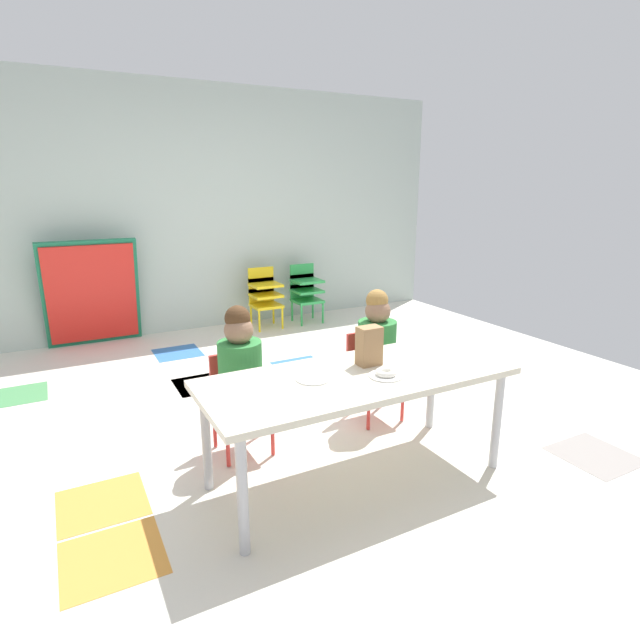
# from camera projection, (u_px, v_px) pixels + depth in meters

# --- Properties ---
(ground_plane) EXTENTS (6.12, 5.28, 0.02)m
(ground_plane) POSITION_uv_depth(u_px,v_px,m) (298.00, 416.00, 3.62)
(ground_plane) COLOR silver
(back_wall) EXTENTS (6.12, 0.10, 2.64)m
(back_wall) POSITION_uv_depth(u_px,v_px,m) (193.00, 210.00, 5.52)
(back_wall) COLOR #B2C1B7
(back_wall) RESTS_ON ground_plane
(craft_table) EXTENTS (1.69, 0.69, 0.62)m
(craft_table) POSITION_uv_depth(u_px,v_px,m) (358.00, 384.00, 2.71)
(craft_table) COLOR beige
(craft_table) RESTS_ON ground_plane
(seated_child_near_camera) EXTENTS (0.32, 0.31, 0.92)m
(seated_child_near_camera) POSITION_uv_depth(u_px,v_px,m) (240.00, 366.00, 2.99)
(seated_child_near_camera) COLOR red
(seated_child_near_camera) RESTS_ON ground_plane
(seated_child_middle_seat) EXTENTS (0.32, 0.31, 0.92)m
(seated_child_middle_seat) POSITION_uv_depth(u_px,v_px,m) (376.00, 343.00, 3.43)
(seated_child_middle_seat) COLOR red
(seated_child_middle_seat) RESTS_ON ground_plane
(kid_chair_yellow_stack) EXTENTS (0.32, 0.30, 0.68)m
(kid_chair_yellow_stack) POSITION_uv_depth(u_px,v_px,m) (265.00, 293.00, 5.74)
(kid_chair_yellow_stack) COLOR yellow
(kid_chair_yellow_stack) RESTS_ON ground_plane
(kid_chair_green_stack) EXTENTS (0.32, 0.30, 0.68)m
(kid_chair_green_stack) POSITION_uv_depth(u_px,v_px,m) (306.00, 289.00, 5.98)
(kid_chair_green_stack) COLOR green
(kid_chair_green_stack) RESTS_ON ground_plane
(folded_activity_table) EXTENTS (0.90, 0.29, 1.09)m
(folded_activity_table) POSITION_uv_depth(u_px,v_px,m) (92.00, 294.00, 5.04)
(folded_activity_table) COLOR #19724C
(folded_activity_table) RESTS_ON ground_plane
(paper_bag_brown) EXTENTS (0.13, 0.09, 0.22)m
(paper_bag_brown) POSITION_uv_depth(u_px,v_px,m) (369.00, 346.00, 2.80)
(paper_bag_brown) COLOR #9E754C
(paper_bag_brown) RESTS_ON craft_table
(paper_plate_near_edge) EXTENTS (0.18, 0.18, 0.01)m
(paper_plate_near_edge) POSITION_uv_depth(u_px,v_px,m) (386.00, 376.00, 2.65)
(paper_plate_near_edge) COLOR white
(paper_plate_near_edge) RESTS_ON craft_table
(paper_plate_center_table) EXTENTS (0.18, 0.18, 0.01)m
(paper_plate_center_table) POSITION_uv_depth(u_px,v_px,m) (313.00, 379.00, 2.61)
(paper_plate_center_table) COLOR white
(paper_plate_center_table) RESTS_ON craft_table
(donut_powdered_on_plate) EXTENTS (0.11, 0.11, 0.03)m
(donut_powdered_on_plate) POSITION_uv_depth(u_px,v_px,m) (386.00, 372.00, 2.65)
(donut_powdered_on_plate) COLOR white
(donut_powdered_on_plate) RESTS_ON craft_table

